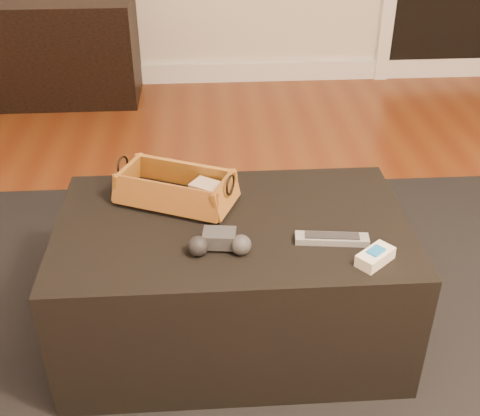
{
  "coord_description": "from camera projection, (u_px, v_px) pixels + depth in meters",
  "views": [
    {
      "loc": [
        -0.31,
        -0.99,
        1.37
      ],
      "look_at": [
        -0.22,
        0.41,
        0.49
      ],
      "focal_mm": 45.0,
      "sensor_mm": 36.0,
      "label": 1
    }
  ],
  "objects": [
    {
      "name": "area_rug",
      "position": [
        234.0,
        344.0,
        1.88
      ],
      "size": [
        2.6,
        2.0,
        0.01
      ],
      "primitive_type": "cube",
      "color": "black",
      "rests_on": "floor"
    },
    {
      "name": "silver_remote",
      "position": [
        332.0,
        239.0,
        1.61
      ],
      "size": [
        0.2,
        0.07,
        0.02
      ],
      "color": "gray",
      "rests_on": "ottoman"
    },
    {
      "name": "ottoman",
      "position": [
        233.0,
        280.0,
        1.81
      ],
      "size": [
        1.0,
        0.6,
        0.42
      ],
      "primitive_type": "cube",
      "color": "black",
      "rests_on": "area_rug"
    },
    {
      "name": "media_cabinet",
      "position": [
        7.0,
        52.0,
        3.47
      ],
      "size": [
        1.48,
        0.45,
        0.58
      ],
      "primitive_type": "cube",
      "color": "black",
      "rests_on": "floor"
    },
    {
      "name": "tv_remote",
      "position": [
        169.0,
        196.0,
        1.78
      ],
      "size": [
        0.19,
        0.09,
        0.02
      ],
      "primitive_type": "cube",
      "rotation": [
        0.0,
        0.0,
        -0.31
      ],
      "color": "black",
      "rests_on": "wicker_basket"
    },
    {
      "name": "game_controller",
      "position": [
        220.0,
        243.0,
        1.57
      ],
      "size": [
        0.17,
        0.1,
        0.05
      ],
      "color": "#2E2F31",
      "rests_on": "ottoman"
    },
    {
      "name": "cream_gadget",
      "position": [
        375.0,
        257.0,
        1.53
      ],
      "size": [
        0.11,
        0.11,
        0.04
      ],
      "color": "white",
      "rests_on": "ottoman"
    },
    {
      "name": "wicker_basket",
      "position": [
        176.0,
        190.0,
        1.77
      ],
      "size": [
        0.39,
        0.3,
        0.12
      ],
      "color": "#A56D25",
      "rests_on": "ottoman"
    },
    {
      "name": "baseboard",
      "position": [
        250.0,
        72.0,
        3.86
      ],
      "size": [
        5.0,
        0.04,
        0.12
      ],
      "primitive_type": "cube",
      "color": "white",
      "rests_on": "floor"
    },
    {
      "name": "cloth_bundle",
      "position": [
        208.0,
        192.0,
        1.77
      ],
      "size": [
        0.12,
        0.11,
        0.05
      ],
      "primitive_type": "cube",
      "rotation": [
        0.0,
        0.0,
        -0.58
      ],
      "color": "tan",
      "rests_on": "wicker_basket"
    }
  ]
}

